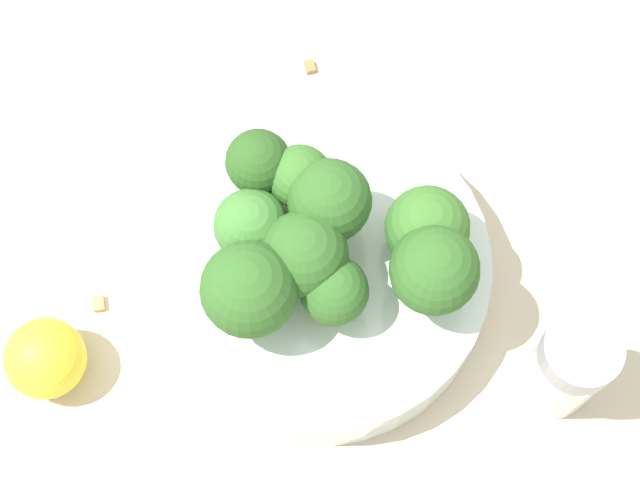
{
  "coord_description": "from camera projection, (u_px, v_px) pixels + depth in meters",
  "views": [
    {
      "loc": [
        -0.13,
        0.15,
        0.59
      ],
      "look_at": [
        0.0,
        0.0,
        0.07
      ],
      "focal_mm": 60.0,
      "sensor_mm": 36.0,
      "label": 1
    }
  ],
  "objects": [
    {
      "name": "ground_plane",
      "position": [
        320.0,
        284.0,
        0.62
      ],
      "size": [
        3.0,
        3.0,
        0.0
      ],
      "primitive_type": "plane",
      "color": "beige"
    },
    {
      "name": "bowl",
      "position": [
        320.0,
        273.0,
        0.6
      ],
      "size": [
        0.19,
        0.19,
        0.04
      ],
      "primitive_type": "cylinder",
      "color": "silver",
      "rests_on": "ground_plane"
    },
    {
      "name": "broccoli_floret_0",
      "position": [
        300.0,
        179.0,
        0.57
      ],
      "size": [
        0.03,
        0.03,
        0.05
      ],
      "color": "#8EB770",
      "rests_on": "bowl"
    },
    {
      "name": "broccoli_floret_1",
      "position": [
        302.0,
        253.0,
        0.55
      ],
      "size": [
        0.05,
        0.05,
        0.06
      ],
      "color": "#7A9E5B",
      "rests_on": "bowl"
    },
    {
      "name": "broccoli_floret_2",
      "position": [
        330.0,
        203.0,
        0.56
      ],
      "size": [
        0.04,
        0.04,
        0.06
      ],
      "color": "#8EB770",
      "rests_on": "bowl"
    },
    {
      "name": "broccoli_floret_3",
      "position": [
        434.0,
        271.0,
        0.54
      ],
      "size": [
        0.05,
        0.05,
        0.06
      ],
      "color": "#8EB770",
      "rests_on": "bowl"
    },
    {
      "name": "broccoli_floret_4",
      "position": [
        249.0,
        290.0,
        0.54
      ],
      "size": [
        0.05,
        0.05,
        0.06
      ],
      "color": "#7A9E5B",
      "rests_on": "bowl"
    },
    {
      "name": "broccoli_floret_5",
      "position": [
        259.0,
        165.0,
        0.57
      ],
      "size": [
        0.04,
        0.04,
        0.05
      ],
      "color": "#7A9E5B",
      "rests_on": "bowl"
    },
    {
      "name": "broccoli_floret_6",
      "position": [
        334.0,
        292.0,
        0.55
      ],
      "size": [
        0.04,
        0.04,
        0.05
      ],
      "color": "#7A9E5B",
      "rests_on": "bowl"
    },
    {
      "name": "broccoli_floret_7",
      "position": [
        427.0,
        229.0,
        0.56
      ],
      "size": [
        0.05,
        0.05,
        0.05
      ],
      "color": "#84AD66",
      "rests_on": "bowl"
    },
    {
      "name": "broccoli_floret_8",
      "position": [
        251.0,
        227.0,
        0.56
      ],
      "size": [
        0.04,
        0.04,
        0.05
      ],
      "color": "#84AD66",
      "rests_on": "bowl"
    },
    {
      "name": "pepper_shaker",
      "position": [
        567.0,
        367.0,
        0.56
      ],
      "size": [
        0.04,
        0.04,
        0.08
      ],
      "color": "silver",
      "rests_on": "ground_plane"
    },
    {
      "name": "lemon_wedge",
      "position": [
        45.0,
        358.0,
        0.58
      ],
      "size": [
        0.04,
        0.04,
        0.04
      ],
      "primitive_type": "sphere",
      "color": "yellow",
      "rests_on": "ground_plane"
    },
    {
      "name": "almond_crumb_1",
      "position": [
        310.0,
        65.0,
        0.67
      ],
      "size": [
        0.01,
        0.01,
        0.01
      ],
      "primitive_type": "cube",
      "rotation": [
        0.0,
        0.0,
        2.55
      ],
      "color": "olive",
      "rests_on": "ground_plane"
    },
    {
      "name": "almond_crumb_2",
      "position": [
        98.0,
        303.0,
        0.61
      ],
      "size": [
        0.01,
        0.01,
        0.01
      ],
      "primitive_type": "cube",
      "rotation": [
        0.0,
        0.0,
        5.58
      ],
      "color": "#AD7F4C",
      "rests_on": "ground_plane"
    }
  ]
}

